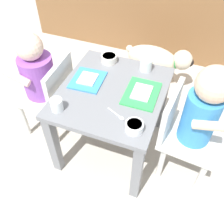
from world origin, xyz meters
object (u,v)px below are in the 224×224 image
Objects in this scene: seated_child_left at (39,76)px; food_tray_right at (142,93)px; water_cup_left at (146,65)px; veggie_bowl_far at (134,127)px; food_tray_left at (88,80)px; cereal_bowl_right_side at (109,58)px; water_cup_right at (57,105)px; spoon_by_left_tray at (117,115)px; dining_table at (112,102)px; dog at (157,60)px; seated_child_right at (198,114)px.

food_tray_right is at bearing 3.16° from seated_child_left.
water_cup_left reaches higher than veggie_bowl_far.
cereal_bowl_right_side is at bearing 77.68° from food_tray_left.
food_tray_right is 3.26× the size of water_cup_left.
water_cup_right reaches higher than food_tray_right.
spoon_by_left_tray is at bearing -37.71° from food_tray_left.
water_cup_right is at bearing -144.13° from food_tray_right.
dining_table is 0.66m from dog.
cereal_bowl_right_side reaches higher than food_tray_right.
dining_table is 0.42m from seated_child_right.
veggie_bowl_far is at bearing -29.61° from spoon_by_left_tray.
spoon_by_left_tray is at bearing 150.39° from veggie_bowl_far.
veggie_bowl_far is (0.36, 0.01, -0.00)m from water_cup_right.
spoon_by_left_tray is (0.08, -0.15, 0.08)m from dining_table.
veggie_bowl_far is (0.17, -0.20, 0.10)m from dining_table.
dog is 0.70m from food_tray_left.
food_tray_right is (0.14, 0.03, 0.09)m from dining_table.
dog is 5.03× the size of spoon_by_left_tray.
spoon_by_left_tray is (-0.09, 0.05, -0.02)m from veggie_bowl_far.
dining_table is 0.17m from food_tray_right.
dining_table is 0.41m from seated_child_left.
water_cup_left is at bearing 37.73° from food_tray_left.
food_tray_right is at bearing -79.62° from water_cup_left.
food_tray_left is 0.19m from cereal_bowl_right_side.
water_cup_right is (-0.29, -0.42, -0.00)m from water_cup_left.
water_cup_right is (-0.18, -0.21, 0.11)m from dining_table.
water_cup_left is (-0.31, 0.23, 0.03)m from seated_child_right.
veggie_bowl_far reaches higher than food_tray_right.
veggie_bowl_far is (0.07, -0.41, -0.01)m from water_cup_left.
dog is 0.82m from spoon_by_left_tray.
veggie_bowl_far is at bearing -142.29° from seated_child_right.
water_cup_right is (-0.04, -0.23, 0.02)m from food_tray_left.
spoon_by_left_tray is (0.49, -0.14, 0.03)m from seated_child_left.
spoon_by_left_tray is at bearing -158.27° from seated_child_right.
dining_table is 0.26m from cereal_bowl_right_side.
dog is at bearing 69.26° from food_tray_left.
food_tray_right is 0.23m from veggie_bowl_far.
water_cup_left reaches higher than food_tray_left.
seated_child_right is 10.79× the size of water_cup_left.
food_tray_right is at bearing 0.00° from food_tray_left.
dining_table is at bearing 119.27° from spoon_by_left_tray.
food_tray_left is at bearing 169.48° from dining_table.
seated_child_left is at bearing 163.99° from spoon_by_left_tray.
seated_child_left is at bearing -127.93° from dog.
seated_child_left reaches higher than dog.
dog is 5.51× the size of cereal_bowl_right_side.
cereal_bowl_right_side is (0.31, 0.22, 0.05)m from seated_child_left.
water_cup_left reaches higher than spoon_by_left_tray.
water_cup_left is at bearing 0.63° from cereal_bowl_right_side.
seated_child_left is 0.82m from seated_child_right.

